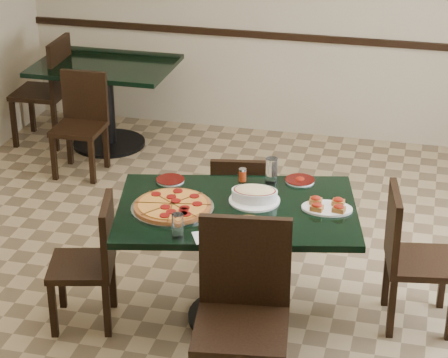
% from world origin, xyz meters
% --- Properties ---
extents(floor, '(5.50, 5.50, 0.00)m').
position_xyz_m(floor, '(0.00, 0.00, 0.00)').
color(floor, '#917B53').
rests_on(floor, ground).
extents(room_shell, '(5.50, 5.50, 5.50)m').
position_xyz_m(room_shell, '(1.02, 1.73, 1.17)').
color(room_shell, white).
rests_on(room_shell, floor).
extents(main_table, '(1.51, 1.14, 0.75)m').
position_xyz_m(main_table, '(0.13, -0.29, 0.57)').
color(main_table, black).
rests_on(main_table, floor).
extents(back_table, '(1.16, 0.85, 0.75)m').
position_xyz_m(back_table, '(-1.58, 2.07, 0.52)').
color(back_table, black).
rests_on(back_table, floor).
extents(chair_far, '(0.43, 0.43, 0.80)m').
position_xyz_m(chair_far, '(0.01, 0.33, 0.44)').
color(chair_far, black).
rests_on(chair_far, floor).
extents(chair_near, '(0.53, 0.53, 1.00)m').
position_xyz_m(chair_near, '(0.32, -0.98, 0.57)').
color(chair_near, black).
rests_on(chair_near, floor).
extents(chair_right, '(0.46, 0.46, 0.85)m').
position_xyz_m(chair_right, '(1.10, -0.07, 0.47)').
color(chair_right, black).
rests_on(chair_right, floor).
extents(chair_left, '(0.45, 0.45, 0.79)m').
position_xyz_m(chair_left, '(-0.68, -0.51, 0.44)').
color(chair_left, black).
rests_on(chair_left, floor).
extents(back_chair_near, '(0.39, 0.39, 0.82)m').
position_xyz_m(back_chair_near, '(-1.59, 1.53, 0.46)').
color(back_chair_near, black).
rests_on(back_chair_near, floor).
extents(back_chair_left, '(0.45, 0.45, 0.94)m').
position_xyz_m(back_chair_left, '(-2.08, 2.03, 0.53)').
color(back_chair_left, black).
rests_on(back_chair_left, floor).
extents(pepperoni_pizza, '(0.47, 0.47, 0.04)m').
position_xyz_m(pepperoni_pizza, '(-0.22, -0.39, 0.77)').
color(pepperoni_pizza, '#B6B5BD').
rests_on(pepperoni_pizza, main_table).
extents(lasagna_casserole, '(0.29, 0.29, 0.09)m').
position_xyz_m(lasagna_casserole, '(0.21, -0.19, 0.80)').
color(lasagna_casserole, white).
rests_on(lasagna_casserole, main_table).
extents(bread_basket, '(0.22, 0.17, 0.09)m').
position_xyz_m(bread_basket, '(0.25, -0.54, 0.79)').
color(bread_basket, brown).
rests_on(bread_basket, main_table).
extents(bruschetta_platter, '(0.30, 0.22, 0.05)m').
position_xyz_m(bruschetta_platter, '(0.63, -0.19, 0.77)').
color(bruschetta_platter, white).
rests_on(bruschetta_platter, main_table).
extents(side_plate_near, '(0.18, 0.18, 0.02)m').
position_xyz_m(side_plate_near, '(0.11, -0.61, 0.76)').
color(side_plate_near, white).
rests_on(side_plate_near, main_table).
extents(side_plate_far_r, '(0.18, 0.18, 0.03)m').
position_xyz_m(side_plate_far_r, '(0.42, 0.14, 0.76)').
color(side_plate_far_r, white).
rests_on(side_plate_far_r, main_table).
extents(side_plate_far_l, '(0.17, 0.17, 0.02)m').
position_xyz_m(side_plate_far_l, '(-0.34, -0.04, 0.76)').
color(side_plate_far_l, white).
rests_on(side_plate_far_l, main_table).
extents(napkin_setting, '(0.18, 0.18, 0.01)m').
position_xyz_m(napkin_setting, '(0.05, -0.67, 0.75)').
color(napkin_setting, silver).
rests_on(napkin_setting, main_table).
extents(water_glass_a, '(0.07, 0.07, 0.16)m').
position_xyz_m(water_glass_a, '(0.25, 0.09, 0.83)').
color(water_glass_a, white).
rests_on(water_glass_a, main_table).
extents(water_glass_b, '(0.06, 0.06, 0.13)m').
position_xyz_m(water_glass_b, '(-0.10, -0.70, 0.82)').
color(water_glass_b, white).
rests_on(water_glass_b, main_table).
extents(pepper_shaker, '(0.05, 0.05, 0.08)m').
position_xyz_m(pepper_shaker, '(0.08, 0.06, 0.79)').
color(pepper_shaker, '#B73D13').
rests_on(pepper_shaker, main_table).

